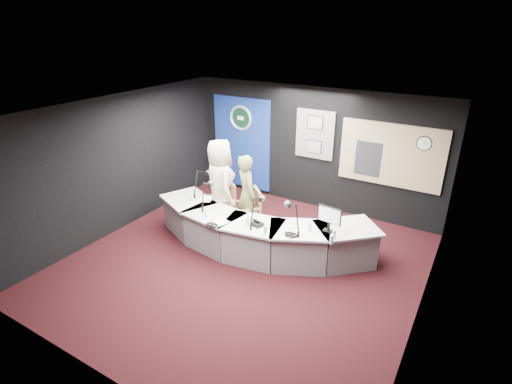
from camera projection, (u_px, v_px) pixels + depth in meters
The scene contains 33 objects.
ground at pixel (243, 264), 7.33m from camera, with size 6.00×6.00×0.00m, color black.
ceiling at pixel (241, 112), 6.21m from camera, with size 6.00×6.00×0.02m, color silver.
wall_back at pixel (312, 149), 9.13m from camera, with size 6.00×0.02×2.80m, color black.
wall_front at pixel (96, 289), 4.40m from camera, with size 6.00×0.02×2.80m, color black.
wall_left at pixel (119, 164), 8.17m from camera, with size 0.02×6.00×2.80m, color black.
wall_right at pixel (430, 241), 5.36m from camera, with size 0.02×6.00×2.80m, color black.
broadcast_desk at pixel (256, 233), 7.63m from camera, with size 4.50×1.90×0.75m, color #AFB1B4, non-canonical shape.
backdrop_panel at pixel (242, 143), 10.05m from camera, with size 1.60×0.05×2.30m, color navy.
agency_seal at pixel (241, 118), 9.76m from camera, with size 0.63×0.63×0.07m, color silver.
seal_center at pixel (241, 118), 9.77m from camera, with size 0.48×0.48×0.01m, color black.
pinboard at pixel (315, 134), 8.94m from camera, with size 0.90×0.04×1.10m, color slate.
framed_photo_upper at pixel (315, 122), 8.81m from camera, with size 0.34×0.02×0.27m, color gray.
framed_photo_lower at pixel (314, 147), 9.03m from camera, with size 0.34×0.02×0.27m, color gray.
booth_window_frame at pixel (391, 155), 8.23m from camera, with size 2.12×0.06×1.32m, color tan.
booth_glow at pixel (391, 155), 8.22m from camera, with size 2.00×0.02×1.20m, color #FBC49F.
equipment_rack at pixel (368, 159), 8.48m from camera, with size 0.55×0.02×0.75m, color black.
wall_clock at pixel (424, 143), 7.78m from camera, with size 0.28×0.28×0.01m, color white.
armchair_left at pixel (221, 206), 8.56m from camera, with size 0.49×0.49×0.87m, color #B27C51, non-canonical shape.
armchair_right at pixel (247, 211), 8.22m from camera, with size 0.55×0.55×0.97m, color #B27C51, non-canonical shape.
draped_jacket at pixel (222, 194), 8.73m from camera, with size 0.50×0.10×0.70m, color slate.
person_man at pixel (220, 184), 8.35m from camera, with size 0.94×0.61×1.92m, color beige.
person_woman at pixel (247, 195), 8.08m from camera, with size 0.62×0.41×1.71m, color olive.
computer_monitor at pixel (330, 215), 6.80m from camera, with size 0.48×0.03×0.33m, color black.
desk_phone at pixel (257, 224), 7.11m from camera, with size 0.21×0.16×0.05m, color black.
headphones_near at pixel (291, 234), 6.78m from camera, with size 0.23×0.23×0.04m, color black.
headphones_far at pixel (212, 225), 7.10m from camera, with size 0.21×0.21×0.03m, color black.
paper_stack at pixel (206, 199), 8.16m from camera, with size 0.23×0.32×0.00m, color white.
notepad at pixel (219, 223), 7.20m from camera, with size 0.23×0.33×0.00m, color white.
boom_mic_a at pixel (201, 179), 8.35m from camera, with size 0.21×0.73×0.60m, color black, non-canonical shape.
boom_mic_b at pixel (206, 191), 7.76m from camera, with size 0.34×0.70×0.60m, color black, non-canonical shape.
boom_mic_c at pixel (257, 207), 7.12m from camera, with size 0.24×0.73×0.60m, color black, non-canonical shape.
boom_mic_d at pixel (293, 213), 6.89m from camera, with size 0.56×0.56×0.60m, color black, non-canonical shape.
water_bottles at pixel (251, 218), 7.18m from camera, with size 3.09×0.56×0.18m, color silver, non-canonical shape.
Camera 1 is at (3.36, -5.20, 4.15)m, focal length 28.00 mm.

